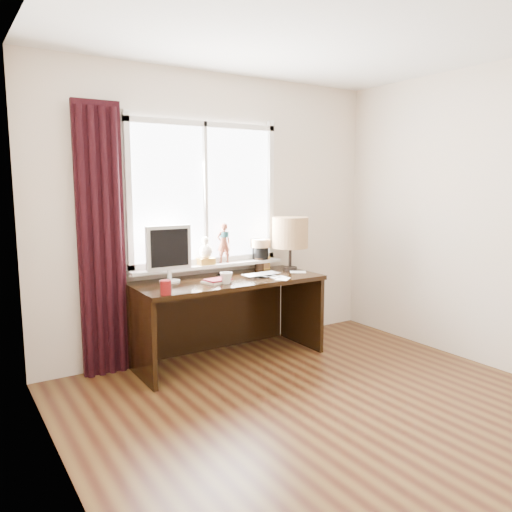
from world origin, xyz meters
TOP-DOWN VIEW (x-y plane):
  - floor at (0.00, 0.00)m, footprint 3.50×4.00m
  - ceiling at (0.00, 0.00)m, footprint 3.50×4.00m
  - wall_back at (0.00, 2.00)m, footprint 3.50×0.00m
  - wall_left at (-1.75, 0.00)m, footprint 0.00×4.00m
  - laptop at (0.21, 1.57)m, footprint 0.37×0.25m
  - mug at (-0.22, 1.45)m, footprint 0.14×0.14m
  - red_cup at (-0.81, 1.35)m, footprint 0.08×0.08m
  - window at (-0.12, 1.95)m, footprint 1.52×0.20m
  - curtain at (-1.13, 1.91)m, footprint 0.38×0.09m
  - desk at (-0.10, 1.73)m, footprint 1.70×0.70m
  - monitor at (-0.60, 1.78)m, footprint 0.40×0.18m
  - notebook_stack at (-0.27, 1.54)m, footprint 0.26×0.22m
  - brush_holder at (0.39, 1.87)m, footprint 0.09×0.09m
  - icon_frame at (0.45, 1.85)m, footprint 0.10×0.03m
  - table_lamp at (0.64, 1.71)m, footprint 0.35×0.35m
  - loose_papers at (0.42, 1.47)m, footprint 0.51×0.38m
  - desk_cables at (0.15, 1.64)m, footprint 0.45×0.41m

SIDE VIEW (x-z plane):
  - floor at x=0.00m, z-range 0.00..0.00m
  - desk at x=-0.10m, z-range 0.13..0.88m
  - loose_papers at x=0.42m, z-range 0.75..0.75m
  - desk_cables at x=0.15m, z-range 0.75..0.76m
  - laptop at x=0.21m, z-range 0.75..0.78m
  - notebook_stack at x=-0.27m, z-range 0.75..0.78m
  - mug at x=-0.22m, z-range 0.75..0.86m
  - red_cup at x=-0.81m, z-range 0.75..0.86m
  - brush_holder at x=0.39m, z-range 0.69..0.94m
  - icon_frame at x=0.45m, z-range 0.75..0.88m
  - monitor at x=-0.60m, z-range 0.78..1.27m
  - table_lamp at x=0.64m, z-range 0.85..1.37m
  - curtain at x=-1.13m, z-range -0.01..2.24m
  - wall_back at x=0.00m, z-range 0.00..2.60m
  - wall_left at x=-1.75m, z-range 0.00..2.60m
  - window at x=-0.12m, z-range 0.61..2.01m
  - ceiling at x=0.00m, z-range 2.60..2.60m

